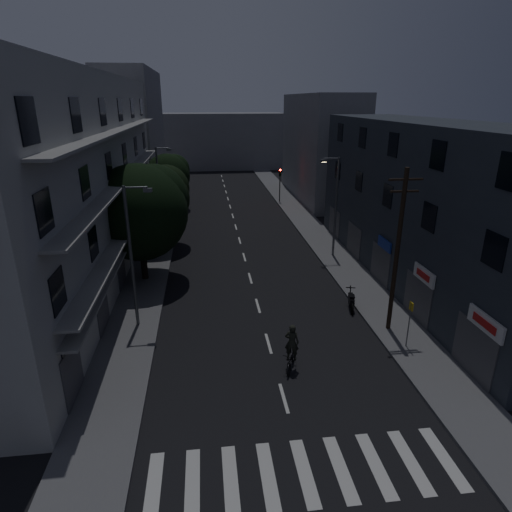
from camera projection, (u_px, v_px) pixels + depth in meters
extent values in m
plane|color=black|center=(239.00, 239.00, 40.15)|extent=(160.00, 160.00, 0.00)
cube|color=#565659|center=(158.00, 241.00, 39.27)|extent=(3.00, 90.00, 0.15)
cube|color=#565659|center=(317.00, 235.00, 40.99)|extent=(3.00, 90.00, 0.15)
cube|color=beige|center=(154.00, 487.00, 14.39)|extent=(0.50, 3.00, 0.01)
cube|color=beige|center=(192.00, 483.00, 14.54)|extent=(0.50, 3.00, 0.01)
cube|color=beige|center=(231.00, 480.00, 14.69)|extent=(0.50, 3.00, 0.01)
cube|color=beige|center=(268.00, 476.00, 14.84)|extent=(0.50, 3.00, 0.01)
cube|color=beige|center=(305.00, 472.00, 14.99)|extent=(0.50, 3.00, 0.01)
cube|color=beige|center=(340.00, 468.00, 15.13)|extent=(0.50, 3.00, 0.01)
cube|color=beige|center=(376.00, 465.00, 15.28)|extent=(0.50, 3.00, 0.01)
cube|color=beige|center=(410.00, 461.00, 15.43)|extent=(0.50, 3.00, 0.01)
cube|color=beige|center=(444.00, 458.00, 15.58)|extent=(0.50, 3.00, 0.01)
cube|color=beige|center=(284.00, 398.00, 18.71)|extent=(0.15, 2.00, 0.01)
cube|color=beige|center=(268.00, 343.00, 22.91)|extent=(0.15, 2.00, 0.01)
cube|color=beige|center=(258.00, 306.00, 27.10)|extent=(0.15, 2.00, 0.01)
cube|color=beige|center=(250.00, 278.00, 31.30)|extent=(0.15, 2.00, 0.01)
cube|color=beige|center=(244.00, 257.00, 35.49)|extent=(0.15, 2.00, 0.01)
cube|color=beige|center=(240.00, 240.00, 39.69)|extent=(0.15, 2.00, 0.01)
cube|color=beige|center=(236.00, 227.00, 43.88)|extent=(0.15, 2.00, 0.01)
cube|color=beige|center=(233.00, 216.00, 48.08)|extent=(0.15, 2.00, 0.01)
cube|color=beige|center=(230.00, 207.00, 52.27)|extent=(0.15, 2.00, 0.01)
cube|color=beige|center=(228.00, 199.00, 56.46)|extent=(0.15, 2.00, 0.01)
cube|color=beige|center=(226.00, 192.00, 60.66)|extent=(0.15, 2.00, 0.01)
cube|color=beige|center=(224.00, 186.00, 64.85)|extent=(0.15, 2.00, 0.01)
cube|color=beige|center=(223.00, 181.00, 69.05)|extent=(0.15, 2.00, 0.01)
cube|color=beige|center=(222.00, 176.00, 73.24)|extent=(0.15, 2.00, 0.01)
cube|color=#A2A29E|center=(75.00, 180.00, 29.85)|extent=(6.00, 36.00, 14.00)
cube|color=black|center=(70.00, 360.00, 17.93)|extent=(0.06, 1.60, 1.60)
cube|color=black|center=(101.00, 298.00, 23.53)|extent=(0.06, 1.60, 1.60)
cube|color=black|center=(120.00, 260.00, 29.12)|extent=(0.06, 1.60, 1.60)
cube|color=black|center=(133.00, 234.00, 34.71)|extent=(0.06, 1.60, 1.60)
cube|color=black|center=(142.00, 216.00, 40.30)|extent=(0.06, 1.60, 1.60)
cube|color=black|center=(149.00, 202.00, 45.90)|extent=(0.06, 1.60, 1.60)
cube|color=black|center=(58.00, 291.00, 16.83)|extent=(0.06, 1.60, 1.60)
cube|color=black|center=(93.00, 243.00, 22.43)|extent=(0.06, 1.60, 1.60)
cube|color=black|center=(115.00, 215.00, 28.02)|extent=(0.06, 1.60, 1.60)
cube|color=black|center=(129.00, 196.00, 33.61)|extent=(0.06, 1.60, 1.60)
cube|color=black|center=(139.00, 182.00, 39.20)|extent=(0.06, 1.60, 1.60)
cube|color=black|center=(147.00, 172.00, 44.80)|extent=(0.06, 1.60, 1.60)
cube|color=black|center=(44.00, 212.00, 15.73)|extent=(0.06, 1.60, 1.60)
cube|color=black|center=(85.00, 183.00, 21.33)|extent=(0.06, 1.60, 1.60)
cube|color=black|center=(109.00, 165.00, 26.92)|extent=(0.06, 1.60, 1.60)
cube|color=black|center=(125.00, 154.00, 32.51)|extent=(0.06, 1.60, 1.60)
cube|color=black|center=(136.00, 146.00, 38.10)|extent=(0.06, 1.60, 1.60)
cube|color=black|center=(144.00, 140.00, 43.70)|extent=(0.06, 1.60, 1.60)
cube|color=black|center=(28.00, 121.00, 14.63)|extent=(0.06, 1.60, 1.60)
cube|color=black|center=(76.00, 115.00, 20.23)|extent=(0.06, 1.60, 1.60)
cube|color=black|center=(103.00, 112.00, 25.82)|extent=(0.06, 1.60, 1.60)
cube|color=black|center=(120.00, 110.00, 31.41)|extent=(0.06, 1.60, 1.60)
cube|color=black|center=(132.00, 108.00, 37.01)|extent=(0.06, 1.60, 1.60)
cube|color=black|center=(141.00, 107.00, 42.60)|extent=(0.06, 1.60, 1.60)
cube|color=gray|center=(131.00, 220.00, 31.28)|extent=(1.00, 32.40, 0.12)
cube|color=gray|center=(126.00, 176.00, 30.18)|extent=(1.00, 32.40, 0.12)
cube|color=gray|center=(122.00, 129.00, 29.08)|extent=(1.00, 32.40, 0.12)
cube|color=gray|center=(131.00, 232.00, 31.58)|extent=(0.80, 32.40, 0.12)
cube|color=#424247|center=(72.00, 372.00, 18.14)|extent=(0.06, 2.40, 2.40)
cube|color=#424247|center=(103.00, 308.00, 23.73)|extent=(0.06, 2.40, 2.40)
cube|color=#424247|center=(121.00, 268.00, 29.33)|extent=(0.06, 2.40, 2.40)
cube|color=#424247|center=(134.00, 241.00, 34.92)|extent=(0.06, 2.40, 2.40)
cube|color=#424247|center=(143.00, 222.00, 40.51)|extent=(0.06, 2.40, 2.40)
cube|color=#424247|center=(150.00, 207.00, 46.10)|extent=(0.06, 2.40, 2.40)
cube|color=#282D36|center=(425.00, 205.00, 29.38)|extent=(6.00, 28.00, 11.00)
cube|color=black|center=(494.00, 250.00, 18.04)|extent=(0.06, 1.40, 1.50)
cube|color=black|center=(429.00, 217.00, 23.17)|extent=(0.06, 1.40, 1.50)
cube|color=black|center=(388.00, 196.00, 28.30)|extent=(0.06, 1.40, 1.50)
cube|color=black|center=(359.00, 181.00, 33.42)|extent=(0.06, 1.40, 1.50)
cube|color=black|center=(338.00, 170.00, 38.55)|extent=(0.06, 1.40, 1.50)
cube|color=black|center=(510.00, 172.00, 16.91)|extent=(0.06, 1.40, 1.50)
cube|color=black|center=(438.00, 155.00, 22.04)|extent=(0.06, 1.40, 1.50)
cube|color=black|center=(393.00, 145.00, 27.16)|extent=(0.06, 1.40, 1.50)
cube|color=black|center=(362.00, 138.00, 32.29)|extent=(0.06, 1.40, 1.50)
cube|color=black|center=(340.00, 132.00, 37.42)|extent=(0.06, 1.40, 1.50)
cube|color=#424247|center=(474.00, 350.00, 19.73)|extent=(0.06, 3.00, 2.60)
cube|color=#424247|center=(417.00, 299.00, 24.85)|extent=(0.06, 3.00, 2.60)
cube|color=#424247|center=(380.00, 265.00, 29.98)|extent=(0.06, 3.00, 2.60)
cube|color=#424247|center=(354.00, 241.00, 35.11)|extent=(0.06, 3.00, 2.60)
cube|color=#424247|center=(334.00, 223.00, 40.23)|extent=(0.06, 3.00, 2.60)
cube|color=silver|center=(486.00, 323.00, 18.67)|extent=(0.12, 2.40, 0.80)
cube|color=#B21414|center=(484.00, 323.00, 18.66)|extent=(0.02, 1.60, 0.36)
cube|color=silver|center=(424.00, 275.00, 23.80)|extent=(0.12, 2.20, 0.80)
cube|color=#B21414|center=(423.00, 275.00, 23.79)|extent=(0.02, 1.40, 0.36)
cube|color=navy|center=(385.00, 244.00, 28.92)|extent=(0.12, 2.00, 0.70)
cube|color=slate|center=(135.00, 134.00, 57.47)|extent=(6.00, 20.00, 16.00)
cube|color=slate|center=(320.00, 148.00, 55.14)|extent=(6.00, 20.00, 13.00)
cube|color=slate|center=(218.00, 141.00, 80.38)|extent=(24.00, 8.00, 10.00)
cylinder|color=black|center=(143.00, 249.00, 30.17)|extent=(0.44, 0.44, 4.44)
sphere|color=black|center=(139.00, 212.00, 29.26)|extent=(6.65, 6.65, 6.65)
sphere|color=black|center=(154.00, 198.00, 29.86)|extent=(4.66, 4.66, 4.66)
sphere|color=black|center=(124.00, 208.00, 28.37)|extent=(4.32, 4.32, 4.32)
cylinder|color=black|center=(158.00, 224.00, 37.24)|extent=(0.44, 0.44, 3.84)
sphere|color=black|center=(156.00, 198.00, 36.45)|extent=(5.78, 5.78, 5.78)
sphere|color=black|center=(166.00, 188.00, 36.98)|extent=(4.04, 4.04, 4.04)
sphere|color=black|center=(146.00, 195.00, 35.68)|extent=(3.75, 3.75, 3.75)
cylinder|color=black|center=(169.00, 194.00, 50.26)|extent=(0.44, 0.44, 3.46)
sphere|color=black|center=(167.00, 176.00, 49.55)|extent=(5.16, 5.16, 5.16)
sphere|color=black|center=(174.00, 170.00, 50.02)|extent=(3.61, 3.61, 3.61)
sphere|color=black|center=(161.00, 174.00, 48.86)|extent=(3.36, 3.36, 3.36)
cylinder|color=black|center=(280.00, 189.00, 53.76)|extent=(0.12, 0.12, 3.20)
cube|color=black|center=(280.00, 173.00, 53.06)|extent=(0.28, 0.22, 0.90)
sphere|color=#FF0C05|center=(280.00, 170.00, 52.80)|extent=(0.22, 0.22, 0.22)
sphere|color=#3F330C|center=(280.00, 172.00, 52.91)|extent=(0.22, 0.22, 0.22)
sphere|color=black|center=(280.00, 175.00, 53.01)|extent=(0.22, 0.22, 0.22)
cylinder|color=black|center=(174.00, 193.00, 51.46)|extent=(0.12, 0.12, 3.20)
cube|color=black|center=(173.00, 176.00, 50.76)|extent=(0.28, 0.22, 0.90)
sphere|color=black|center=(173.00, 173.00, 50.50)|extent=(0.22, 0.22, 0.22)
sphere|color=#3F330C|center=(173.00, 176.00, 50.61)|extent=(0.22, 0.22, 0.22)
sphere|color=#0CFF26|center=(173.00, 178.00, 50.71)|extent=(0.22, 0.22, 0.22)
cylinder|color=#515458|center=(131.00, 259.00, 23.23)|extent=(0.18, 0.18, 8.00)
cylinder|color=#515458|center=(136.00, 187.00, 21.96)|extent=(1.20, 0.10, 0.10)
cube|color=#515458|center=(148.00, 190.00, 22.08)|extent=(0.45, 0.25, 0.18)
cube|color=#4C4C4C|center=(148.00, 192.00, 22.12)|extent=(0.35, 0.18, 0.04)
cylinder|color=#5C5E64|center=(336.00, 208.00, 34.21)|extent=(0.18, 0.18, 8.00)
cylinder|color=#5C5E64|center=(331.00, 158.00, 32.80)|extent=(1.20, 0.10, 0.10)
cube|color=#5C5E64|center=(324.00, 161.00, 32.78)|extent=(0.45, 0.25, 0.18)
cube|color=#FFD88C|center=(324.00, 162.00, 32.82)|extent=(0.35, 0.18, 0.04)
cylinder|color=#575B5F|center=(159.00, 190.00, 41.16)|extent=(0.18, 0.18, 8.00)
cylinder|color=#575B5F|center=(162.00, 148.00, 39.89)|extent=(1.20, 0.10, 0.10)
cube|color=#575B5F|center=(169.00, 150.00, 40.01)|extent=(0.45, 0.25, 0.18)
cube|color=#4C4C4C|center=(169.00, 151.00, 40.04)|extent=(0.35, 0.18, 0.04)
cylinder|color=black|center=(397.00, 253.00, 22.64)|extent=(0.24, 0.24, 9.00)
cube|color=black|center=(406.00, 179.00, 21.30)|extent=(1.80, 0.10, 0.10)
cube|color=black|center=(404.00, 191.00, 21.50)|extent=(1.50, 0.10, 0.10)
cylinder|color=#595B60|center=(409.00, 325.00, 21.99)|extent=(0.06, 0.06, 2.50)
cube|color=yellow|center=(411.00, 306.00, 21.63)|extent=(0.05, 0.35, 0.45)
torus|color=black|center=(352.00, 309.00, 25.99)|extent=(0.28, 0.77, 0.76)
torus|color=black|center=(350.00, 300.00, 27.20)|extent=(0.28, 0.77, 0.76)
cube|color=black|center=(351.00, 299.00, 26.48)|extent=(0.52, 1.21, 0.38)
cube|color=black|center=(352.00, 296.00, 26.23)|extent=(0.42, 0.54, 0.11)
cylinder|color=black|center=(350.00, 293.00, 26.98)|extent=(0.17, 0.47, 0.90)
cube|color=black|center=(351.00, 288.00, 26.97)|extent=(0.59, 0.17, 0.04)
imported|color=black|center=(291.00, 359.00, 20.66)|extent=(1.29, 1.98, 0.98)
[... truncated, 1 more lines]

